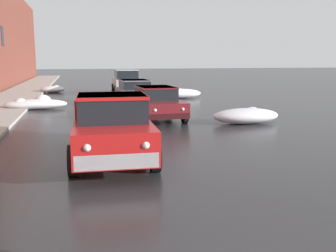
{
  "coord_description": "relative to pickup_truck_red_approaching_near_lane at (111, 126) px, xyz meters",
  "views": [
    {
      "loc": [
        -1.96,
        -2.37,
        2.6
      ],
      "look_at": [
        0.28,
        7.1,
        0.9
      ],
      "focal_mm": 41.09,
      "sensor_mm": 36.0,
      "label": 1
    }
  ],
  "objects": [
    {
      "name": "snow_bank_near_corner_left",
      "position": [
        -2.98,
        11.1,
        -0.59
      ],
      "size": [
        3.2,
        1.1,
        0.74
      ],
      "color": "white",
      "rests_on": "ground"
    },
    {
      "name": "snow_bank_along_left_kerb",
      "position": [
        5.87,
        4.49,
        -0.57
      ],
      "size": [
        2.8,
        1.35,
        0.63
      ],
      "color": "white",
      "rests_on": "ground"
    },
    {
      "name": "snow_bank_mid_block_left",
      "position": [
        -2.67,
        21.23,
        -0.62
      ],
      "size": [
        1.85,
        1.4,
        0.58
      ],
      "color": "white",
      "rests_on": "ground"
    },
    {
      "name": "snow_bank_near_corner_right",
      "position": [
        5.82,
        14.8,
        -0.56
      ],
      "size": [
        2.86,
        1.05,
        0.69
      ],
      "color": "white",
      "rests_on": "ground"
    },
    {
      "name": "pickup_truck_red_approaching_near_lane",
      "position": [
        0.0,
        0.0,
        0.0
      ],
      "size": [
        2.22,
        4.96,
        1.76
      ],
      "color": "red",
      "rests_on": "ground"
    },
    {
      "name": "sedan_maroon_parked_kerbside_close",
      "position": [
        2.49,
        6.35,
        -0.13
      ],
      "size": [
        2.02,
        4.14,
        1.42
      ],
      "color": "maroon",
      "rests_on": "ground"
    },
    {
      "name": "sedan_grey_parked_kerbside_mid",
      "position": [
        2.38,
        11.96,
        -0.13
      ],
      "size": [
        2.08,
        4.13,
        1.42
      ],
      "color": "slate",
      "rests_on": "ground"
    },
    {
      "name": "suv_silver_parked_far_down_block",
      "position": [
        2.76,
        19.08,
        0.11
      ],
      "size": [
        2.08,
        4.54,
        1.82
      ],
      "color": "#B7B7BC",
      "rests_on": "ground"
    }
  ]
}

